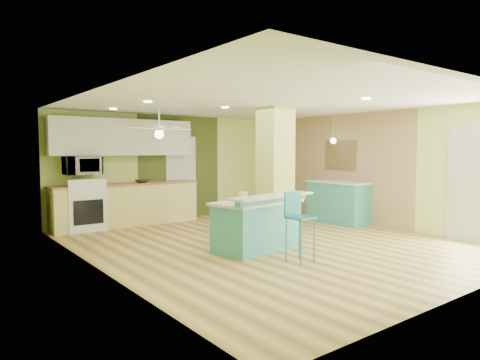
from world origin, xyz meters
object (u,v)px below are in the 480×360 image
at_px(peninsula, 258,224).
at_px(canister, 243,197).
at_px(bar_stool, 297,215).
at_px(fruit_bowl, 142,181).
at_px(side_counter, 338,202).

xyz_separation_m(peninsula, canister, (-0.23, 0.11, 0.46)).
bearing_deg(peninsula, bar_stool, -100.37).
bearing_deg(bar_stool, peninsula, 86.14).
bearing_deg(fruit_bowl, bar_stool, -83.61).
height_order(peninsula, canister, canister).
bearing_deg(bar_stool, side_counter, 27.87).
xyz_separation_m(bar_stool, fruit_bowl, (-0.49, 4.38, 0.27)).
distance_m(peninsula, side_counter, 3.31).
bearing_deg(peninsula, side_counter, 7.31).
relative_size(side_counter, fruit_bowl, 5.08).
relative_size(fruit_bowl, canister, 1.88).
xyz_separation_m(bar_stool, side_counter, (3.18, 1.90, -0.22)).
height_order(side_counter, fruit_bowl, fruit_bowl).
bearing_deg(canister, peninsula, -25.31).
bearing_deg(peninsula, fruit_bowl, 88.99).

